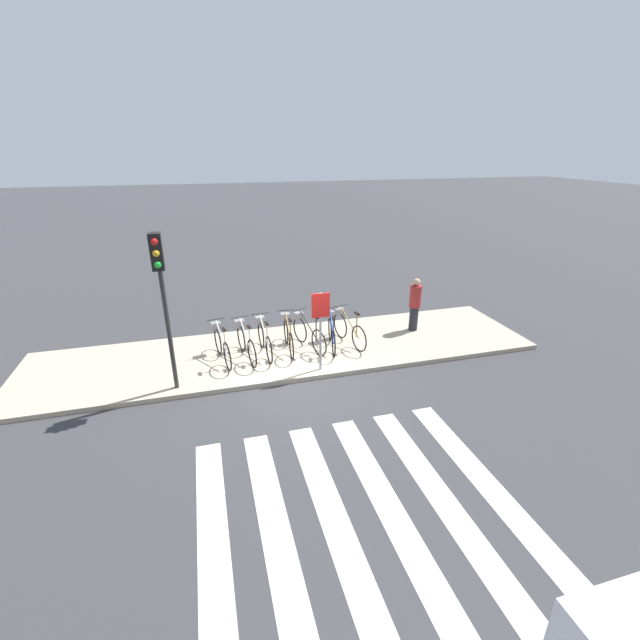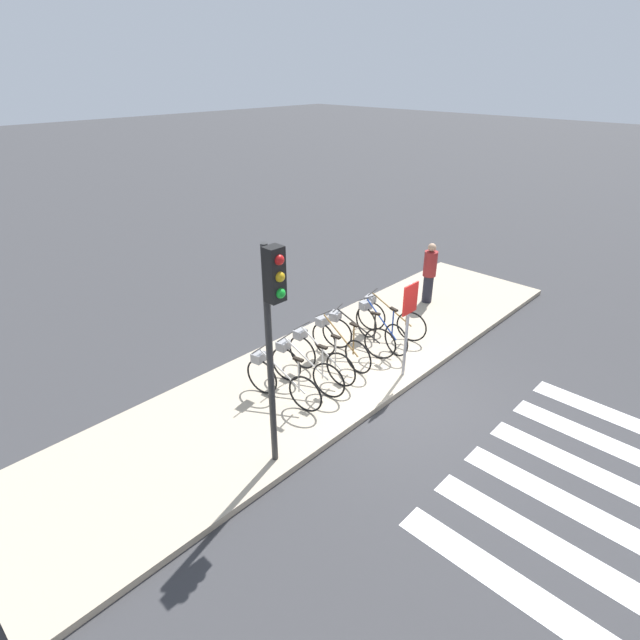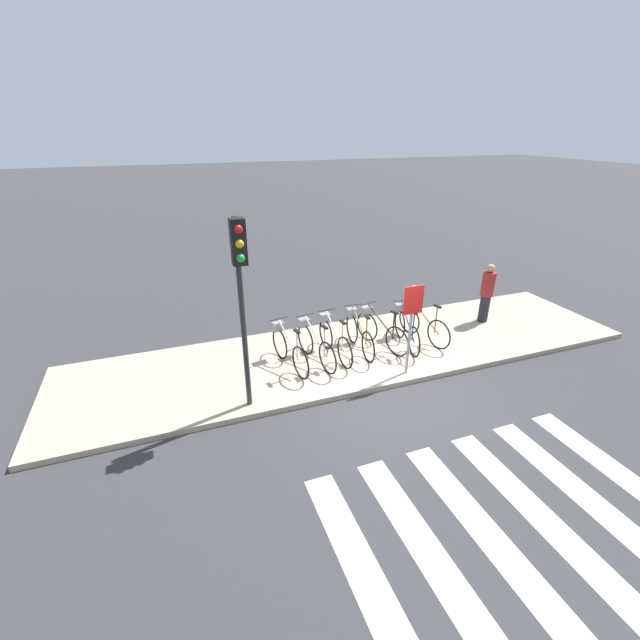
% 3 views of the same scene
% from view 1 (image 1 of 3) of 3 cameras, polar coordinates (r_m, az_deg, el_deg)
% --- Properties ---
extents(ground_plane, '(120.00, 120.00, 0.00)m').
position_cam_1_polar(ground_plane, '(10.43, -2.52, -8.28)').
color(ground_plane, '#38383A').
extents(sidewalk, '(13.57, 3.24, 0.12)m').
position_cam_1_polar(sidewalk, '(11.80, -4.33, -4.15)').
color(sidewalk, '#B7A88E').
rests_on(sidewalk, ground_plane).
extents(road_crosswalk, '(4.95, 8.00, 0.01)m').
position_cam_1_polar(road_crosswalk, '(6.38, 12.12, -34.55)').
color(road_crosswalk, silver).
rests_on(road_crosswalk, ground_plane).
extents(parked_bicycle_0, '(0.48, 1.72, 1.06)m').
position_cam_1_polar(parked_bicycle_0, '(11.27, -13.02, -3.09)').
color(parked_bicycle_0, black).
rests_on(parked_bicycle_0, sidewalk).
extents(parked_bicycle_1, '(0.47, 1.72, 1.06)m').
position_cam_1_polar(parked_bicycle_1, '(11.29, -9.93, -2.78)').
color(parked_bicycle_1, black).
rests_on(parked_bicycle_1, sidewalk).
extents(parked_bicycle_2, '(0.46, 1.73, 1.06)m').
position_cam_1_polar(parked_bicycle_2, '(11.42, -7.48, -2.33)').
color(parked_bicycle_2, black).
rests_on(parked_bicycle_2, sidewalk).
extents(parked_bicycle_3, '(0.46, 1.73, 1.06)m').
position_cam_1_polar(parked_bicycle_3, '(11.57, -4.29, -1.85)').
color(parked_bicycle_3, black).
rests_on(parked_bicycle_3, sidewalk).
extents(parked_bicycle_4, '(0.63, 1.67, 1.06)m').
position_cam_1_polar(parked_bicycle_4, '(11.67, -1.69, -1.58)').
color(parked_bicycle_4, black).
rests_on(parked_bicycle_4, sidewalk).
extents(parked_bicycle_5, '(0.51, 1.71, 1.06)m').
position_cam_1_polar(parked_bicycle_5, '(11.70, 1.54, -1.52)').
color(parked_bicycle_5, black).
rests_on(parked_bicycle_5, sidewalk).
extents(parked_bicycle_6, '(0.53, 1.70, 1.06)m').
position_cam_1_polar(parked_bicycle_6, '(11.95, 3.72, -1.03)').
color(parked_bicycle_6, black).
rests_on(parked_bicycle_6, sidewalk).
extents(pedestrian, '(0.34, 0.34, 1.61)m').
position_cam_1_polar(pedestrian, '(12.94, 12.54, 2.16)').
color(pedestrian, '#23232D').
rests_on(pedestrian, sidewalk).
extents(traffic_light, '(0.24, 0.40, 3.59)m').
position_cam_1_polar(traffic_light, '(9.41, -20.43, 4.82)').
color(traffic_light, '#2D2D2D').
rests_on(traffic_light, sidewalk).
extents(sign_post, '(0.44, 0.07, 2.00)m').
position_cam_1_polar(sign_post, '(10.14, 0.08, 0.21)').
color(sign_post, '#99999E').
rests_on(sign_post, sidewalk).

